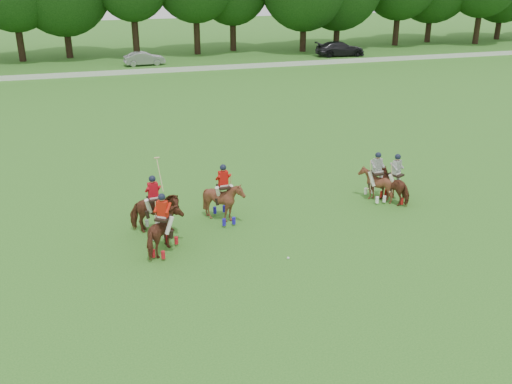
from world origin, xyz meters
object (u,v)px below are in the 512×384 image
object	(u,v)px
polo_red_b	(155,213)
polo_ball	(288,258)
polo_red_a	(164,232)
car_right	(340,49)
polo_red_c	(224,200)
car_mid	(144,59)
polo_stripe_b	(376,183)
polo_stripe_a	(395,185)

from	to	relation	value
polo_red_b	polo_ball	bearing A→B (deg)	-37.95
polo_red_a	polo_red_b	distance (m)	1.58
car_right	polo_red_c	world-z (taller)	polo_red_c
car_mid	polo_stripe_b	xyz separation A→B (m)	(6.13, -37.31, 0.11)
polo_red_b	car_right	bearing A→B (deg)	57.16
car_mid	polo_red_a	size ratio (longest dim) A/B	1.74
polo_red_b	polo_stripe_b	size ratio (longest dim) A/B	1.35
polo_red_a	polo_red_b	size ratio (longest dim) A/B	0.78
car_mid	polo_red_a	bearing A→B (deg)	170.89
polo_red_a	polo_red_c	bearing A→B (deg)	37.67
polo_red_b	polo_red_c	bearing A→B (deg)	9.80
polo_red_a	polo_red_c	world-z (taller)	polo_red_c
polo_red_a	polo_stripe_a	distance (m)	10.39
car_right	polo_stripe_b	distance (m)	40.18
polo_red_c	car_right	bearing A→B (deg)	59.92
car_mid	polo_stripe_b	world-z (taller)	polo_stripe_b
polo_red_b	car_mid	bearing A→B (deg)	84.73
car_right	polo_red_c	distance (m)	43.40
polo_stripe_a	polo_ball	xyz separation A→B (m)	(-6.13, -3.62, -0.72)
car_right	polo_ball	world-z (taller)	car_right
car_mid	polo_stripe_a	world-z (taller)	polo_stripe_a
polo_stripe_a	polo_stripe_b	size ratio (longest dim) A/B	0.99
car_mid	polo_red_a	distance (m)	39.75
polo_red_a	polo_stripe_a	size ratio (longest dim) A/B	1.05
polo_red_c	polo_ball	size ratio (longest dim) A/B	26.54
car_mid	polo_red_c	world-z (taller)	polo_red_c
car_right	polo_ball	bearing A→B (deg)	158.78
polo_red_a	car_right	bearing A→B (deg)	58.35
polo_red_b	polo_ball	distance (m)	5.42
polo_ball	polo_stripe_a	bearing A→B (deg)	30.60
car_mid	polo_stripe_b	bearing A→B (deg)	-174.91
polo_stripe_b	polo_red_a	bearing A→B (deg)	-166.40
car_right	polo_stripe_b	size ratio (longest dim) A/B	2.44
car_mid	polo_red_b	bearing A→B (deg)	170.48
polo_red_b	polo_stripe_a	distance (m)	10.36
car_mid	car_right	xyz separation A→B (m)	(21.04, 0.00, 0.12)
polo_red_b	polo_stripe_b	xyz separation A→B (m)	(9.64, 0.73, -0.10)
car_right	polo_stripe_a	distance (m)	40.30
polo_red_c	polo_stripe_b	world-z (taller)	polo_red_c
polo_red_b	polo_red_c	size ratio (longest dim) A/B	1.23
car_mid	polo_red_a	xyz separation A→B (m)	(-3.37, -39.61, 0.17)
polo_red_c	polo_stripe_a	size ratio (longest dim) A/B	1.10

